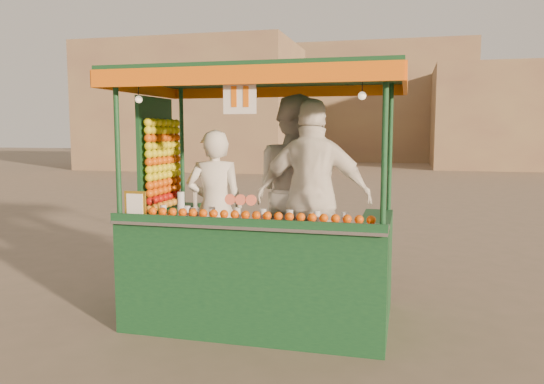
% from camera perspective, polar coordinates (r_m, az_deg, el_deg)
% --- Properties ---
extents(ground, '(90.00, 90.00, 0.00)m').
position_cam_1_polar(ground, '(5.28, -0.64, -13.79)').
color(ground, brown).
rests_on(ground, ground).
extents(building_left, '(10.00, 6.00, 6.00)m').
position_cam_1_polar(building_left, '(26.86, -8.34, 9.00)').
color(building_left, '#8B774F').
rests_on(building_left, ground).
extents(building_right, '(9.00, 6.00, 5.00)m').
position_cam_1_polar(building_right, '(29.36, 25.73, 7.23)').
color(building_right, '#8B774F').
rests_on(building_right, ground).
extents(building_center, '(14.00, 7.00, 7.00)m').
position_cam_1_polar(building_center, '(34.98, 9.00, 9.23)').
color(building_center, '#8B774F').
rests_on(building_center, ground).
extents(juice_cart, '(2.64, 1.71, 2.40)m').
position_cam_1_polar(juice_cart, '(5.12, -1.91, -5.44)').
color(juice_cart, '#0F371E').
rests_on(juice_cart, ground).
extents(vendor_left, '(0.65, 0.52, 1.57)m').
position_cam_1_polar(vendor_left, '(5.41, -6.15, -1.68)').
color(vendor_left, silver).
rests_on(vendor_left, ground).
extents(vendor_middle, '(1.18, 1.12, 1.91)m').
position_cam_1_polar(vendor_middle, '(5.34, 2.58, 0.07)').
color(vendor_middle, beige).
rests_on(vendor_middle, ground).
extents(vendor_right, '(1.11, 0.49, 1.86)m').
position_cam_1_polar(vendor_right, '(5.02, 4.48, -0.65)').
color(vendor_right, white).
rests_on(vendor_right, ground).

